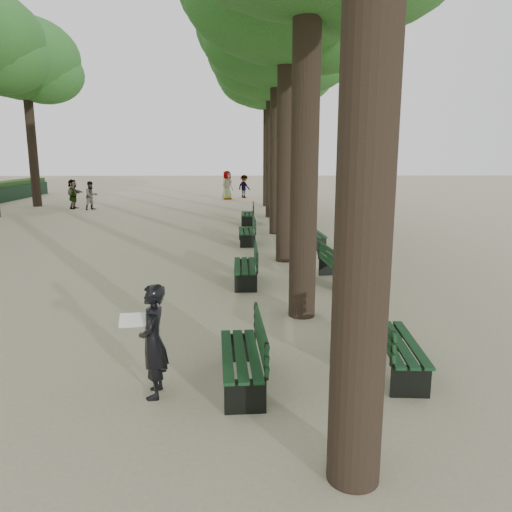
{
  "coord_description": "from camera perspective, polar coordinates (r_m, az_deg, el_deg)",
  "views": [
    {
      "loc": [
        0.49,
        -6.37,
        3.18
      ],
      "look_at": [
        0.6,
        3.0,
        1.2
      ],
      "focal_mm": 35.0,
      "sensor_mm": 36.0,
      "label": 1
    }
  ],
  "objects": [
    {
      "name": "ground",
      "position": [
        7.14,
        -4.7,
        -14.56
      ],
      "size": [
        120.0,
        120.0,
        0.0
      ],
      "primitive_type": "plane",
      "color": "tan",
      "rests_on": "ground"
    },
    {
      "name": "tree_central_3",
      "position": [
        19.91,
        2.49,
        24.89
      ],
      "size": [
        6.0,
        6.0,
        9.95
      ],
      "color": "#33261C",
      "rests_on": "ground"
    },
    {
      "name": "tree_central_4",
      "position": [
        24.8,
        1.82,
        22.3
      ],
      "size": [
        6.0,
        6.0,
        9.95
      ],
      "color": "#33261C",
      "rests_on": "ground"
    },
    {
      "name": "tree_central_5",
      "position": [
        29.73,
        1.38,
        20.57
      ],
      "size": [
        6.0,
        6.0,
        9.95
      ],
      "color": "#33261C",
      "rests_on": "ground"
    },
    {
      "name": "tree_far_5",
      "position": [
        32.3,
        -24.95,
        19.71
      ],
      "size": [
        6.0,
        6.0,
        10.45
      ],
      "color": "#33261C",
      "rests_on": "ground"
    },
    {
      "name": "bench_left_0",
      "position": [
        7.03,
        -1.67,
        -12.49
      ],
      "size": [
        0.7,
        1.84,
        0.92
      ],
      "color": "black",
      "rests_on": "ground"
    },
    {
      "name": "bench_left_1",
      "position": [
        12.15,
        -1.23,
        -1.93
      ],
      "size": [
        0.61,
        1.81,
        0.92
      ],
      "color": "black",
      "rests_on": "ground"
    },
    {
      "name": "bench_left_2",
      "position": [
        17.44,
        -1.06,
        2.32
      ],
      "size": [
        0.65,
        1.82,
        0.92
      ],
      "color": "black",
      "rests_on": "ground"
    },
    {
      "name": "bench_left_3",
      "position": [
        22.18,
        -0.98,
        4.38
      ],
      "size": [
        0.57,
        1.8,
        0.92
      ],
      "color": "black",
      "rests_on": "ground"
    },
    {
      "name": "bench_right_0",
      "position": [
        7.69,
        15.84,
        -10.76
      ],
      "size": [
        0.67,
        1.83,
        0.92
      ],
      "color": "black",
      "rests_on": "ground"
    },
    {
      "name": "bench_right_1",
      "position": [
        12.36,
        9.34,
        -1.84
      ],
      "size": [
        0.81,
        1.86,
        0.92
      ],
      "color": "black",
      "rests_on": "ground"
    },
    {
      "name": "bench_right_2",
      "position": [
        17.03,
        6.58,
        2.01
      ],
      "size": [
        0.73,
        1.84,
        0.92
      ],
      "color": "black",
      "rests_on": "ground"
    },
    {
      "name": "bench_right_3",
      "position": [
        22.44,
        4.84,
        4.43
      ],
      "size": [
        0.6,
        1.81,
        0.92
      ],
      "color": "black",
      "rests_on": "ground"
    },
    {
      "name": "man_with_map",
      "position": [
        6.7,
        -11.67,
        -9.51
      ],
      "size": [
        0.61,
        0.63,
        1.52
      ],
      "color": "black",
      "rests_on": "ground"
    },
    {
      "name": "pedestrian_b",
      "position": [
        34.72,
        -1.36,
        7.95
      ],
      "size": [
        0.96,
        0.9,
        1.56
      ],
      "primitive_type": "imported",
      "rotation": [
        0.0,
        0.0,
        2.41
      ],
      "color": "#262628",
      "rests_on": "ground"
    },
    {
      "name": "pedestrian_d",
      "position": [
        33.54,
        -3.33,
        8.08
      ],
      "size": [
        0.86,
        0.97,
        1.89
      ],
      "primitive_type": "imported",
      "rotation": [
        0.0,
        0.0,
        0.93
      ],
      "color": "#262628",
      "rests_on": "ground"
    },
    {
      "name": "pedestrian_e",
      "position": [
        29.79,
        -20.17,
        6.66
      ],
      "size": [
        0.49,
        1.55,
        1.64
      ],
      "primitive_type": "imported",
      "rotation": [
        0.0,
        0.0,
        1.46
      ],
      "color": "#262628",
      "rests_on": "ground"
    },
    {
      "name": "pedestrian_a",
      "position": [
        28.97,
        -18.3,
        6.57
      ],
      "size": [
        0.72,
        0.78,
        1.55
      ],
      "primitive_type": "imported",
      "rotation": [
        0.0,
        0.0,
        0.88
      ],
      "color": "#262628",
      "rests_on": "ground"
    },
    {
      "name": "pedestrian_c",
      "position": [
        33.06,
        14.23,
        7.39
      ],
      "size": [
        0.59,
        0.96,
        1.55
      ],
      "primitive_type": "imported",
      "rotation": [
        0.0,
        0.0,
        5.04
      ],
      "color": "#262628",
      "rests_on": "ground"
    }
  ]
}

